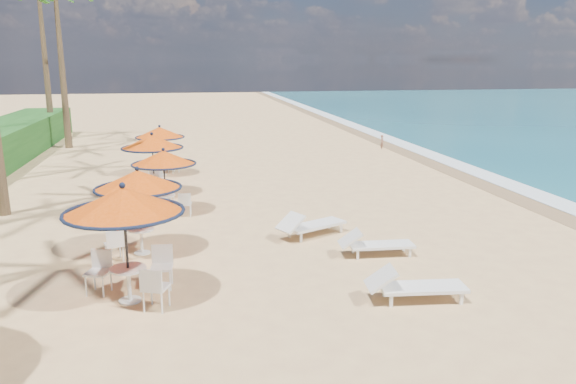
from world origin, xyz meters
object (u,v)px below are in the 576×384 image
station_3 (152,149)px  lounger_far (310,224)px  lounger_near (413,285)px  station_1 (135,188)px  station_4 (160,138)px  station_2 (164,166)px  lounger_mid (374,243)px  station_0 (126,215)px

station_3 → lounger_far: (4.77, -6.21, -1.43)m
station_3 → lounger_near: (5.95, -11.11, -1.43)m
station_1 → lounger_near: (6.07, -4.27, -1.47)m
station_4 → lounger_far: size_ratio=1.00×
station_2 → lounger_far: station_2 is taller
station_2 → lounger_mid: 7.86m
station_0 → station_2: 7.18m
station_0 → station_2: bearing=85.3°
station_2 → station_4: station_4 is taller
station_1 → station_2: bearing=81.1°
station_4 → lounger_mid: bearing=-64.1°
station_2 → lounger_far: 5.61m
station_2 → station_1: bearing=-98.9°
lounger_near → station_1: bearing=150.6°
station_4 → lounger_near: station_4 is taller
station_2 → lounger_near: 10.02m
station_2 → station_3: station_3 is taller
station_3 → station_1: bearing=-91.0°
station_0 → station_3: size_ratio=1.08×
station_2 → station_3: size_ratio=0.92×
lounger_near → lounger_mid: lounger_near is taller
station_4 → station_3: bearing=-92.4°
station_0 → station_3: (0.08, 9.94, -0.15)m
station_4 → lounger_mid: station_4 is taller
station_3 → station_2: bearing=-79.6°
station_0 → lounger_mid: size_ratio=1.29×
station_2 → lounger_far: bearing=-38.8°
station_3 → lounger_near: size_ratio=1.10×
station_0 → lounger_far: (4.85, 3.73, -1.57)m
station_1 → lounger_far: (4.89, 0.62, -1.46)m
station_4 → lounger_near: size_ratio=1.02×
station_0 → station_4: bearing=89.0°
station_3 → station_4: bearing=87.6°
station_0 → station_2: (0.59, 7.15, -0.28)m
station_1 → station_2: station_1 is taller
station_2 → lounger_near: (5.44, -8.32, -1.30)m
station_1 → lounger_mid: 6.53m
lounger_far → station_3: bearing=101.0°
lounger_far → station_1: bearing=160.8°
station_4 → station_0: bearing=-91.0°
station_0 → lounger_mid: bearing=16.1°
station_2 → station_3: 2.84m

